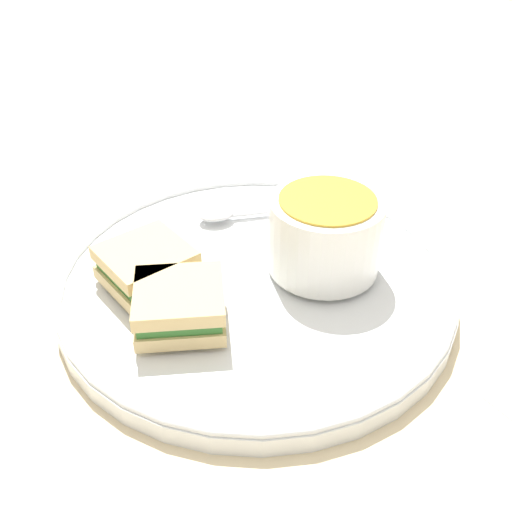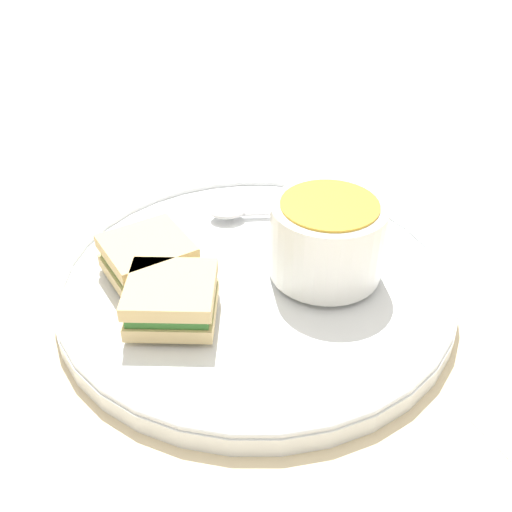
{
  "view_description": "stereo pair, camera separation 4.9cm",
  "coord_description": "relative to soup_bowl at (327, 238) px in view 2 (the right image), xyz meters",
  "views": [
    {
      "loc": [
        -0.34,
        -0.21,
        0.33
      ],
      "look_at": [
        0.0,
        0.0,
        0.04
      ],
      "focal_mm": 42.0,
      "sensor_mm": 36.0,
      "label": 1
    },
    {
      "loc": [
        -0.31,
        -0.25,
        0.33
      ],
      "look_at": [
        0.0,
        0.0,
        0.04
      ],
      "focal_mm": 42.0,
      "sensor_mm": 36.0,
      "label": 2
    }
  ],
  "objects": [
    {
      "name": "sandwich_half_far",
      "position": [
        -0.12,
        0.06,
        -0.02
      ],
      "size": [
        0.09,
        0.09,
        0.03
      ],
      "rotation": [
        0.0,
        0.0,
        2.23
      ],
      "color": "#DBBC7F",
      "rests_on": "plate"
    },
    {
      "name": "sandwich_half_near",
      "position": [
        -0.1,
        0.11,
        -0.02
      ],
      "size": [
        0.08,
        0.08,
        0.03
      ],
      "rotation": [
        0.0,
        0.0,
        2.81
      ],
      "color": "#DBBC7F",
      "rests_on": "plate"
    },
    {
      "name": "ground_plane",
      "position": [
        -0.04,
        0.04,
        -0.05
      ],
      "size": [
        2.4,
        2.4,
        0.0
      ],
      "primitive_type": "plane",
      "color": "beige"
    },
    {
      "name": "spoon",
      "position": [
        0.02,
        0.12,
        -0.03
      ],
      "size": [
        0.08,
        0.09,
        0.01
      ],
      "rotation": [
        0.0,
        0.0,
        8.61
      ],
      "color": "silver",
      "rests_on": "plate"
    },
    {
      "name": "plate",
      "position": [
        -0.04,
        0.04,
        -0.04
      ],
      "size": [
        0.33,
        0.33,
        0.02
      ],
      "color": "white",
      "rests_on": "ground_plane"
    },
    {
      "name": "soup_bowl",
      "position": [
        0.0,
        0.0,
        0.0
      ],
      "size": [
        0.09,
        0.09,
        0.07
      ],
      "color": "white",
      "rests_on": "plate"
    }
  ]
}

